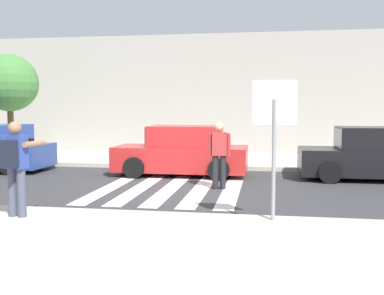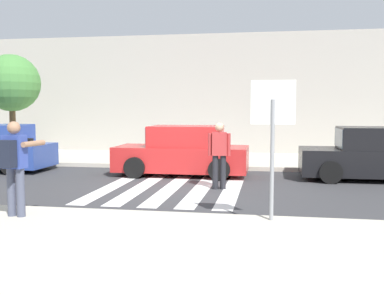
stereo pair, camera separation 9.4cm
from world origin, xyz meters
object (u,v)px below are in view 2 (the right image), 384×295
(parked_car_red, at_px, (183,152))
(photographer_with_backpack, at_px, (14,160))
(parked_car_black, at_px, (374,155))
(street_tree_west, at_px, (11,83))
(stop_sign, at_px, (273,119))
(pedestrian_crossing, at_px, (219,152))

(parked_car_red, bearing_deg, photographer_with_backpack, -106.42)
(parked_car_black, distance_m, street_tree_west, 13.69)
(parked_car_red, bearing_deg, stop_sign, -65.09)
(photographer_with_backpack, height_order, street_tree_west, street_tree_west)
(parked_car_red, relative_size, street_tree_west, 1.00)
(photographer_with_backpack, xyz_separation_m, parked_car_black, (7.53, 6.35, -0.44))
(pedestrian_crossing, distance_m, parked_car_black, 4.82)
(parked_car_black, height_order, street_tree_west, street_tree_west)
(photographer_with_backpack, relative_size, parked_car_red, 0.42)
(photographer_with_backpack, height_order, parked_car_black, photographer_with_backpack)
(parked_car_black, relative_size, street_tree_west, 1.00)
(pedestrian_crossing, relative_size, parked_car_black, 0.42)
(photographer_with_backpack, relative_size, parked_car_black, 0.42)
(parked_car_black, bearing_deg, photographer_with_backpack, -139.87)
(stop_sign, height_order, pedestrian_crossing, stop_sign)
(stop_sign, relative_size, photographer_with_backpack, 1.41)
(pedestrian_crossing, bearing_deg, parked_car_red, 122.03)
(pedestrian_crossing, height_order, parked_car_black, pedestrian_crossing)
(parked_car_red, xyz_separation_m, street_tree_west, (-7.52, 2.86, 2.35))
(parked_car_red, height_order, street_tree_west, street_tree_west)
(pedestrian_crossing, xyz_separation_m, street_tree_west, (-8.89, 5.06, 2.10))
(pedestrian_crossing, bearing_deg, street_tree_west, 150.36)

